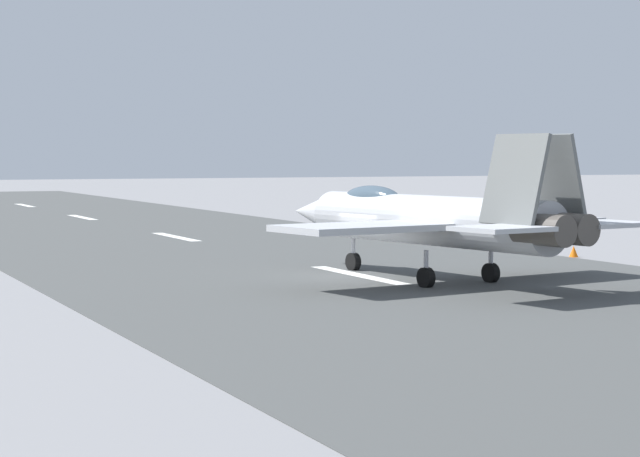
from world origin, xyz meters
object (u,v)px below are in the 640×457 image
at_px(marker_cone_far, 416,232).
at_px(crew_person, 410,228).
at_px(fighter_jet, 427,218).
at_px(marker_cone_mid, 574,251).

bearing_deg(marker_cone_far, crew_person, 147.59).
bearing_deg(fighter_jet, crew_person, -26.65).
relative_size(fighter_jet, crew_person, 10.41).
distance_m(fighter_jet, marker_cone_mid, 13.63).
xyz_separation_m(fighter_jet, crew_person, (17.57, -8.82, -1.57)).
relative_size(fighter_jet, marker_cone_mid, 32.80).
distance_m(crew_person, marker_cone_mid, 11.42).
height_order(fighter_jet, marker_cone_mid, fighter_jet).
bearing_deg(fighter_jet, marker_cone_mid, -60.85).
distance_m(marker_cone_mid, marker_cone_far, 15.64).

